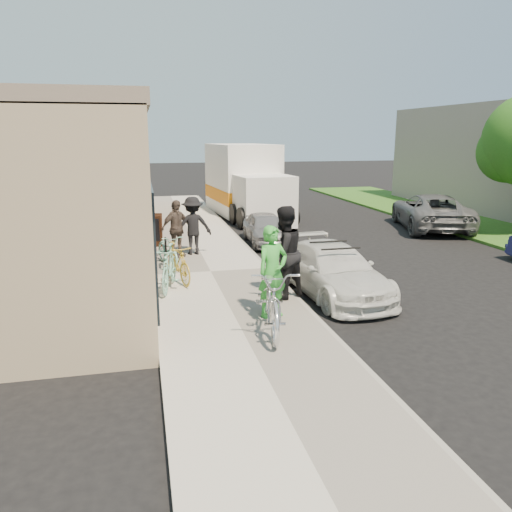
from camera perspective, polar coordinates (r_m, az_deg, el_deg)
ground at (r=10.67m, az=7.83°, el=-6.03°), size 120.00×120.00×0.00m
sidewalk at (r=12.96m, az=-5.20°, el=-2.06°), size 3.00×34.00×0.15m
curb at (r=13.25m, az=1.46°, el=-1.71°), size 0.12×34.00×0.13m
storefront at (r=17.50m, az=-18.32°, el=8.20°), size 3.60×20.00×4.22m
bike_rack at (r=13.16m, az=-10.27°, el=0.57°), size 0.08×0.58×0.82m
sandwich_board at (r=16.01m, az=-11.80°, el=2.89°), size 0.68×0.68×1.01m
sedan_white at (r=11.51m, az=8.75°, el=-1.62°), size 1.91×4.05×1.18m
sedan_silver at (r=16.80m, az=1.11°, el=3.19°), size 1.39×3.16×1.06m
moving_truck at (r=22.62m, az=-1.19°, el=8.14°), size 2.97×6.67×3.19m
far_car_gray at (r=20.68m, az=19.33°, el=4.83°), size 3.64×5.40×1.37m
tandem_bike at (r=8.92m, az=1.81°, el=-4.74°), size 1.15×2.40×1.21m
woman_rider at (r=9.51m, az=1.90°, el=-1.80°), size 0.75×0.62×1.77m
man_standing at (r=10.60m, az=3.15°, el=0.39°), size 1.20×1.10×1.99m
cruiser_bike_a at (r=11.46m, az=-9.91°, el=-1.30°), size 0.84×1.75×1.01m
cruiser_bike_b at (r=13.58m, az=-10.03°, el=0.69°), size 0.95×1.71×0.85m
cruiser_bike_c at (r=11.97m, az=-9.01°, el=-0.80°), size 0.90×1.63×0.94m
bystander_a at (r=14.73m, az=-7.24°, el=3.46°), size 1.13×0.69×1.70m
bystander_b at (r=14.48m, az=-9.11°, el=3.12°), size 1.03×0.83×1.64m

